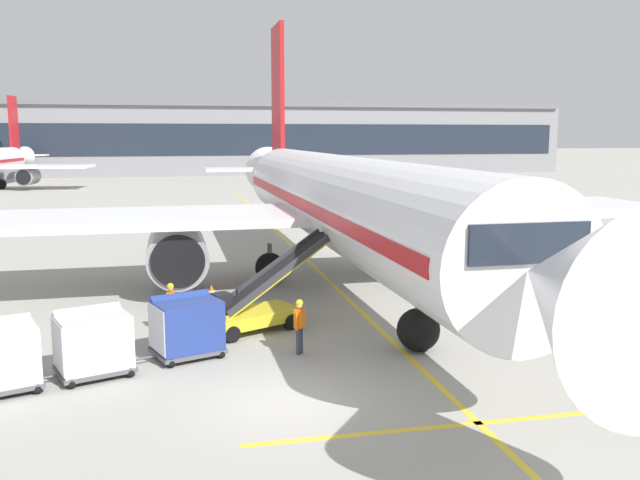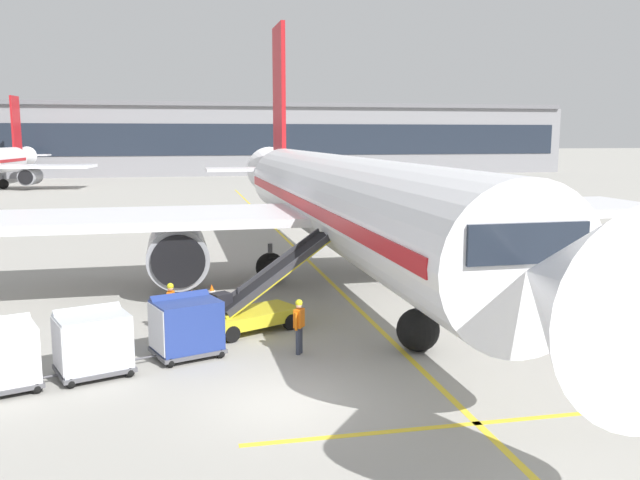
% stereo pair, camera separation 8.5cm
% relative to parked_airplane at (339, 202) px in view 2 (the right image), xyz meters
% --- Properties ---
extents(ground_plane, '(600.00, 600.00, 0.00)m').
position_rel_parked_airplane_xyz_m(ground_plane, '(-4.61, -13.39, -3.75)').
color(ground_plane, '#9E9B93').
extents(parked_airplane, '(31.67, 42.19, 14.13)m').
position_rel_parked_airplane_xyz_m(parked_airplane, '(0.00, 0.00, 0.00)').
color(parked_airplane, white).
rests_on(parked_airplane, ground).
extents(belt_loader, '(5.20, 3.42, 3.29)m').
position_rel_parked_airplane_xyz_m(belt_loader, '(-4.61, -6.76, -2.85)').
color(belt_loader, gold).
rests_on(belt_loader, ground).
extents(baggage_cart_lead, '(2.82, 2.20, 1.91)m').
position_rel_parked_airplane_xyz_m(baggage_cart_lead, '(-7.04, -9.19, -2.75)').
color(baggage_cart_lead, '#515156').
rests_on(baggage_cart_lead, ground).
extents(baggage_cart_second, '(2.82, 2.20, 1.91)m').
position_rel_parked_airplane_xyz_m(baggage_cart_second, '(-9.65, -10.31, -2.75)').
color(baggage_cart_second, '#515156').
rests_on(baggage_cart_second, ground).
extents(ground_crew_by_loader, '(0.41, 0.50, 1.74)m').
position_rel_parked_airplane_xyz_m(ground_crew_by_loader, '(-3.58, -9.67, -2.75)').
color(ground_crew_by_loader, '#333847').
rests_on(ground_crew_by_loader, ground).
extents(ground_crew_by_carts, '(0.29, 0.57, 1.74)m').
position_rel_parked_airplane_xyz_m(ground_crew_by_carts, '(-7.51, -6.49, -2.75)').
color(ground_crew_by_carts, black).
rests_on(ground_crew_by_carts, ground).
extents(safety_cone_engine_keepout, '(0.65, 0.65, 0.74)m').
position_rel_parked_airplane_xyz_m(safety_cone_engine_keepout, '(-5.93, -2.43, -3.39)').
color(safety_cone_engine_keepout, black).
rests_on(safety_cone_engine_keepout, ground).
extents(safety_cone_wingtip, '(0.59, 0.59, 0.67)m').
position_rel_parked_airplane_xyz_m(safety_cone_wingtip, '(-7.02, 0.23, -3.43)').
color(safety_cone_wingtip, black).
rests_on(safety_cone_wingtip, ground).
extents(safety_cone_nose_mark, '(0.58, 0.58, 0.66)m').
position_rel_parked_airplane_xyz_m(safety_cone_nose_mark, '(-6.76, -2.97, -3.43)').
color(safety_cone_nose_mark, black).
rests_on(safety_cone_nose_mark, ground).
extents(apron_guidance_line_lead_in, '(0.20, 110.00, 0.01)m').
position_rel_parked_airplane_xyz_m(apron_guidance_line_lead_in, '(-0.34, -0.73, -3.75)').
color(apron_guidance_line_lead_in, yellow).
rests_on(apron_guidance_line_lead_in, ground).
extents(apron_guidance_line_stop_bar, '(12.00, 0.20, 0.01)m').
position_rel_parked_airplane_xyz_m(apron_guidance_line_stop_bar, '(0.01, -15.60, -3.75)').
color(apron_guidance_line_stop_bar, yellow).
rests_on(apron_guidance_line_stop_bar, ground).
extents(terminal_building, '(112.74, 21.35, 12.21)m').
position_rel_parked_airplane_xyz_m(terminal_building, '(5.38, 93.38, 2.30)').
color(terminal_building, gray).
rests_on(terminal_building, ground).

